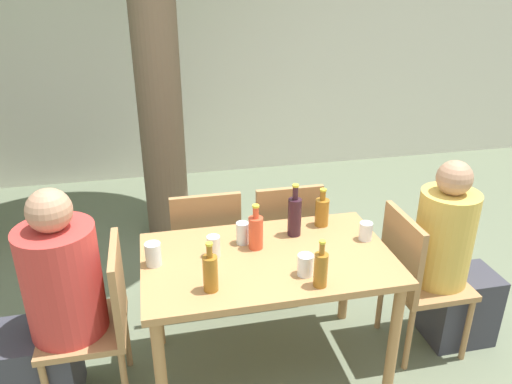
{
  "coord_description": "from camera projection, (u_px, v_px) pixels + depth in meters",
  "views": [
    {
      "loc": [
        -0.55,
        -2.24,
        2.19
      ],
      "look_at": [
        0.0,
        0.3,
        1.02
      ],
      "focal_mm": 35.0,
      "sensor_mm": 36.0,
      "label": 1
    }
  ],
  "objects": [
    {
      "name": "amber_bottle_3",
      "position": [
        322.0,
        211.0,
        2.98
      ],
      "size": [
        0.08,
        0.08,
        0.24
      ],
      "color": "#9E661E",
      "rests_on": "dining_table_front"
    },
    {
      "name": "drinking_glass_4",
      "position": [
        153.0,
        254.0,
        2.59
      ],
      "size": [
        0.08,
        0.08,
        0.12
      ],
      "color": "silver",
      "rests_on": "dining_table_front"
    },
    {
      "name": "cafe_building_wall",
      "position": [
        197.0,
        49.0,
        5.31
      ],
      "size": [
        10.0,
        0.08,
        2.8
      ],
      "color": "white",
      "rests_on": "ground_plane"
    },
    {
      "name": "patio_chair_0",
      "position": [
        99.0,
        316.0,
        2.61
      ],
      "size": [
        0.44,
        0.44,
        0.92
      ],
      "rotation": [
        0.0,
        0.0,
        -1.57
      ],
      "color": "#A87A4C",
      "rests_on": "ground_plane"
    },
    {
      "name": "person_seated_0",
      "position": [
        52.0,
        314.0,
        2.55
      ],
      "size": [
        0.59,
        0.39,
        1.27
      ],
      "rotation": [
        0.0,
        0.0,
        -1.57
      ],
      "color": "#383842",
      "rests_on": "ground_plane"
    },
    {
      "name": "wine_bottle_2",
      "position": [
        295.0,
        216.0,
        2.86
      ],
      "size": [
        0.08,
        0.08,
        0.32
      ],
      "color": "#331923",
      "rests_on": "dining_table_front"
    },
    {
      "name": "patio_chair_2",
      "position": [
        205.0,
        243.0,
        3.3
      ],
      "size": [
        0.44,
        0.44,
        0.92
      ],
      "rotation": [
        0.0,
        0.0,
        3.14
      ],
      "color": "#A87A4C",
      "rests_on": "ground_plane"
    },
    {
      "name": "drinking_glass_3",
      "position": [
        214.0,
        246.0,
        2.67
      ],
      "size": [
        0.07,
        0.07,
        0.12
      ],
      "color": "silver",
      "rests_on": "dining_table_front"
    },
    {
      "name": "person_seated_1",
      "position": [
        452.0,
        266.0,
        3.0
      ],
      "size": [
        0.57,
        0.33,
        1.23
      ],
      "rotation": [
        0.0,
        0.0,
        1.57
      ],
      "color": "#383842",
      "rests_on": "ground_plane"
    },
    {
      "name": "amber_bottle_1",
      "position": [
        210.0,
        272.0,
        2.37
      ],
      "size": [
        0.07,
        0.07,
        0.26
      ],
      "color": "#9E661E",
      "rests_on": "dining_table_front"
    },
    {
      "name": "dining_table_front",
      "position": [
        268.0,
        271.0,
        2.73
      ],
      "size": [
        1.35,
        0.81,
        0.77
      ],
      "color": "#B27F4C",
      "rests_on": "ground_plane"
    },
    {
      "name": "ground_plane",
      "position": [
        267.0,
        366.0,
        3.0
      ],
      "size": [
        30.0,
        30.0,
        0.0
      ],
      "primitive_type": "plane",
      "color": "#667056"
    },
    {
      "name": "soda_bottle_0",
      "position": [
        256.0,
        232.0,
        2.73
      ],
      "size": [
        0.08,
        0.08,
        0.26
      ],
      "color": "#DB4C2D",
      "rests_on": "dining_table_front"
    },
    {
      "name": "drinking_glass_0",
      "position": [
        366.0,
        231.0,
        2.84
      ],
      "size": [
        0.07,
        0.07,
        0.11
      ],
      "color": "white",
      "rests_on": "dining_table_front"
    },
    {
      "name": "drinking_glass_2",
      "position": [
        242.0,
        233.0,
        2.8
      ],
      "size": [
        0.07,
        0.07,
        0.13
      ],
      "color": "silver",
      "rests_on": "dining_table_front"
    },
    {
      "name": "patio_chair_1",
      "position": [
        416.0,
        274.0,
        2.96
      ],
      "size": [
        0.44,
        0.44,
        0.92
      ],
      "rotation": [
        0.0,
        0.0,
        1.57
      ],
      "color": "#A87A4C",
      "rests_on": "ground_plane"
    },
    {
      "name": "patio_chair_3",
      "position": [
        284.0,
        234.0,
        3.41
      ],
      "size": [
        0.44,
        0.44,
        0.92
      ],
      "rotation": [
        0.0,
        0.0,
        3.14
      ],
      "color": "#A87A4C",
      "rests_on": "ground_plane"
    },
    {
      "name": "amber_bottle_4",
      "position": [
        321.0,
        269.0,
        2.4
      ],
      "size": [
        0.07,
        0.07,
        0.25
      ],
      "color": "#9E661E",
      "rests_on": "dining_table_front"
    },
    {
      "name": "drinking_glass_1",
      "position": [
        305.0,
        265.0,
        2.51
      ],
      "size": [
        0.08,
        0.08,
        0.11
      ],
      "color": "white",
      "rests_on": "dining_table_front"
    }
  ]
}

